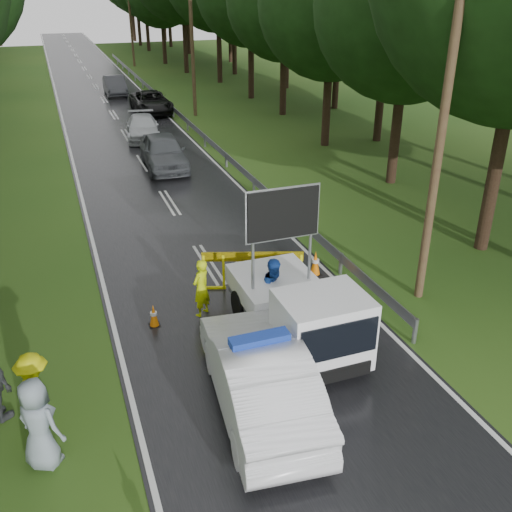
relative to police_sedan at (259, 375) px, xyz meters
name	(u,v)px	position (x,y,z in m)	size (l,w,h in m)	color
ground	(278,373)	(0.80, 0.94, -0.83)	(160.00, 160.00, 0.00)	#214714
road	(114,115)	(0.80, 30.94, -0.82)	(7.00, 140.00, 0.02)	black
guardrail	(168,104)	(4.50, 30.61, -0.29)	(0.12, 60.06, 0.70)	gray
utility_pole_near	(443,121)	(6.00, 2.94, 4.23)	(1.40, 0.24, 10.00)	#493022
utility_pole_mid	(192,36)	(6.00, 28.94, 4.23)	(1.40, 0.24, 10.00)	#493022
utility_pole_far	(130,15)	(6.00, 54.94, 4.23)	(1.40, 0.24, 10.00)	#493022
police_sedan	(259,375)	(0.00, 0.00, 0.00)	(2.24, 5.19, 1.83)	white
work_truck	(301,312)	(1.70, 1.74, 0.19)	(2.18, 4.76, 3.76)	gray
barrier	(253,261)	(1.60, 4.94, 0.08)	(2.81, 1.00, 1.22)	#F8F50D
officer	(201,288)	(-0.18, 4.07, -0.01)	(0.60, 0.39, 1.65)	#CEEA0C
civilian	(275,290)	(1.61, 3.19, 0.05)	(0.86, 0.67, 1.78)	#18409D
bystander_left	(35,392)	(-4.40, 0.94, 0.05)	(1.15, 0.66, 1.78)	#CBCE0B
bystander_right	(38,424)	(-4.35, -0.11, 0.12)	(0.94, 0.61, 1.92)	gray
queue_car_first	(163,152)	(1.60, 17.80, -0.02)	(1.92, 4.78, 1.63)	#404448
queue_car_second	(143,127)	(1.62, 23.90, -0.20)	(1.79, 4.40, 1.28)	#9DA1A5
queue_car_third	(151,102)	(3.40, 30.85, -0.12)	(2.36, 5.12, 1.42)	black
queue_car_fourth	(115,85)	(1.93, 38.65, -0.11)	(1.53, 4.38, 1.44)	#42444A
cone_center	(266,364)	(0.51, 0.94, -0.49)	(0.34, 0.34, 0.72)	black
cone_far	(239,263)	(1.52, 5.94, -0.44)	(0.39, 0.39, 0.82)	black
cone_left_mid	(154,316)	(-1.52, 3.94, -0.53)	(0.30, 0.30, 0.64)	black
cone_right	(315,263)	(3.73, 5.14, -0.45)	(0.38, 0.38, 0.80)	black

